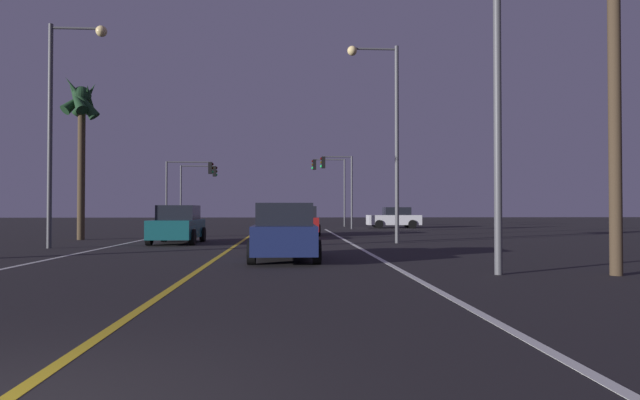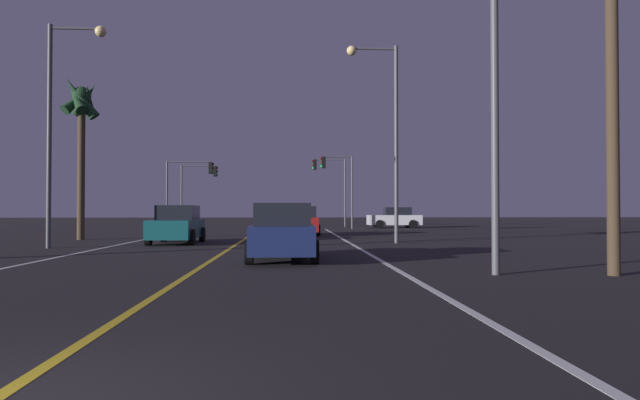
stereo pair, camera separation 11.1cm
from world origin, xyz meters
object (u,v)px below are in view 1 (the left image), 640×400
utility_pole_right (614,57)px  street_lamp_right_near (479,78)px  street_lamp_right_far (386,119)px  traffic_light_near_left (190,178)px  traffic_light_far_left (199,181)px  street_lamp_left_mid (63,107)px  traffic_light_far_right (329,177)px  car_oncoming (178,225)px  car_ahead_far (302,221)px  car_lead_same_lane (285,233)px  palm_tree_left_mid (82,112)px  traffic_light_near_right (337,175)px  car_crossing_side (394,218)px

utility_pole_right → street_lamp_right_near: bearing=174.5°
street_lamp_right_far → traffic_light_near_left: bearing=-56.2°
traffic_light_far_left → street_lamp_left_mid: bearing=-92.3°
traffic_light_near_left → traffic_light_far_left: size_ratio=0.98×
traffic_light_far_right → traffic_light_near_left: bearing=26.2°
car_oncoming → traffic_light_near_left: size_ratio=0.83×
traffic_light_far_left → street_lamp_right_near: street_lamp_right_near is taller
car_ahead_far → street_lamp_right_far: bearing=-154.2°
traffic_light_near_left → street_lamp_right_far: bearing=-56.2°
street_lamp_left_mid → street_lamp_right_far: (13.23, 2.44, 0.07)m
car_oncoming → car_lead_same_lane: size_ratio=1.00×
street_lamp_right_near → street_lamp_right_far: bearing=-89.8°
car_ahead_far → traffic_light_near_left: bearing=38.8°
car_lead_same_lane → street_lamp_right_far: size_ratio=0.48×
street_lamp_right_near → utility_pole_right: bearing=174.5°
street_lamp_left_mid → palm_tree_left_mid: (-1.53, 6.00, 0.91)m
traffic_light_far_right → palm_tree_left_mid: size_ratio=0.73×
car_lead_same_lane → traffic_light_near_right: traffic_light_near_right is taller
street_lamp_right_near → traffic_light_far_right: bearing=-88.6°
traffic_light_near_left → street_lamp_right_near: size_ratio=0.73×
car_oncoming → car_crossing_side: size_ratio=1.00×
car_ahead_far → street_lamp_right_far: 9.59m
car_crossing_side → traffic_light_near_left: bearing=6.8°
traffic_light_near_left → traffic_light_far_left: traffic_light_far_left is taller
car_lead_same_lane → traffic_light_far_right: 31.67m
traffic_light_far_left → street_lamp_left_mid: (-1.02, -25.81, 1.54)m
traffic_light_near_right → street_lamp_right_far: bearing=92.0°
car_ahead_far → street_lamp_right_near: street_lamp_right_near is taller
street_lamp_right_far → street_lamp_right_near: bearing=90.2°
traffic_light_near_left → street_lamp_left_mid: 20.41m
car_oncoming → traffic_light_far_left: 23.38m
car_lead_same_lane → traffic_light_far_right: bearing=-6.7°
car_ahead_far → street_lamp_right_near: bearing=-169.2°
car_lead_same_lane → street_lamp_left_mid: (-8.74, 5.44, 4.70)m
street_lamp_left_mid → street_lamp_right_far: bearing=10.5°
car_crossing_side → street_lamp_right_far: street_lamp_right_far is taller
car_oncoming → palm_tree_left_mid: size_ratio=0.52×
street_lamp_right_near → traffic_light_near_right: bearing=-88.7°
street_lamp_right_near → car_crossing_side: bearing=-97.6°
car_ahead_far → car_lead_same_lane: size_ratio=1.00×
car_oncoming → street_lamp_left_mid: street_lamp_left_mid is taller
street_lamp_right_far → palm_tree_left_mid: 15.21m
traffic_light_far_right → utility_pole_right: utility_pole_right is taller
palm_tree_left_mid → traffic_light_far_left: bearing=82.7°
utility_pole_right → car_ahead_far: bearing=109.0°
street_lamp_left_mid → traffic_light_far_right: bearing=64.3°
utility_pole_right → traffic_light_far_left: bearing=113.4°
traffic_light_far_right → car_oncoming: bearing=69.7°
street_lamp_left_mid → car_oncoming: bearing=35.9°
car_oncoming → street_lamp_left_mid: bearing=-54.1°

